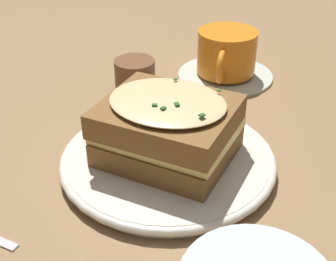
{
  "coord_description": "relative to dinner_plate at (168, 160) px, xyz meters",
  "views": [
    {
      "loc": [
        -0.21,
        0.35,
        0.29
      ],
      "look_at": [
        0.01,
        0.01,
        0.04
      ],
      "focal_mm": 50.0,
      "sensor_mm": 36.0,
      "label": 1
    }
  ],
  "objects": [
    {
      "name": "condiment_pot",
      "position": [
        0.14,
        -0.13,
        0.01
      ],
      "size": [
        0.06,
        0.06,
        0.04
      ],
      "primitive_type": "cylinder",
      "color": "brown",
      "rests_on": "ground_plane"
    },
    {
      "name": "dinner_plate",
      "position": [
        0.0,
        0.0,
        0.0
      ],
      "size": [
        0.23,
        0.23,
        0.01
      ],
      "color": "silver",
      "rests_on": "ground_plane"
    },
    {
      "name": "ground_plane",
      "position": [
        -0.01,
        -0.01,
        -0.01
      ],
      "size": [
        2.4,
        2.4,
        0.0
      ],
      "primitive_type": "plane",
      "color": "olive"
    },
    {
      "name": "teacup_with_saucer",
      "position": [
        0.05,
        -0.23,
        0.02
      ],
      "size": [
        0.14,
        0.14,
        0.07
      ],
      "rotation": [
        0.0,
        0.0,
        1.91
      ],
      "color": "silver",
      "rests_on": "ground_plane"
    },
    {
      "name": "sandwich",
      "position": [
        -0.0,
        0.0,
        0.04
      ],
      "size": [
        0.14,
        0.13,
        0.07
      ],
      "rotation": [
        0.0,
        0.0,
        0.12
      ],
      "color": "brown",
      "rests_on": "dinner_plate"
    }
  ]
}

